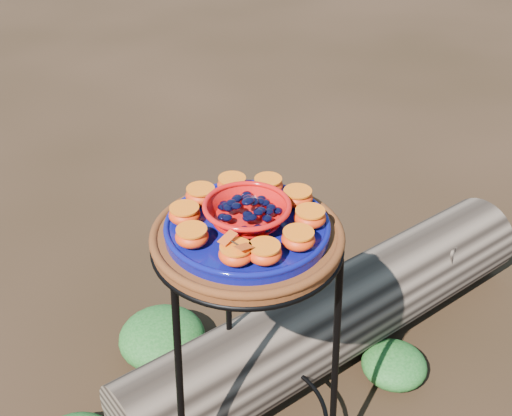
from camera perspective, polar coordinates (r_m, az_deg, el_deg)
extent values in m
cylinder|color=#58240A|center=(1.33, -0.78, -2.75)|extent=(0.39, 0.39, 0.03)
cylinder|color=#0E0756|center=(1.31, -0.79, -1.79)|extent=(0.34, 0.34, 0.02)
ellipsoid|color=#C93000|center=(1.20, -1.80, -4.11)|extent=(0.07, 0.07, 0.04)
ellipsoid|color=#C93000|center=(1.20, 0.76, -4.02)|extent=(0.07, 0.07, 0.04)
ellipsoid|color=#C93000|center=(1.23, 3.78, -2.79)|extent=(0.07, 0.07, 0.04)
ellipsoid|color=#C93000|center=(1.30, 4.81, -0.86)|extent=(0.07, 0.07, 0.04)
ellipsoid|color=#C93000|center=(1.36, 3.71, 0.93)|extent=(0.07, 0.07, 0.04)
ellipsoid|color=#C93000|center=(1.40, 1.08, 2.01)|extent=(0.07, 0.07, 0.04)
ellipsoid|color=#C93000|center=(1.40, -2.13, 2.08)|extent=(0.07, 0.07, 0.04)
ellipsoid|color=#C93000|center=(1.37, -4.92, 1.13)|extent=(0.07, 0.07, 0.04)
ellipsoid|color=#C93000|center=(1.31, -6.35, -0.59)|extent=(0.07, 0.07, 0.04)
ellipsoid|color=#C93000|center=(1.25, -5.72, -2.53)|extent=(0.07, 0.07, 0.04)
ellipsoid|color=#104112|center=(2.02, 12.18, -13.38)|extent=(0.20, 0.20, 0.10)
ellipsoid|color=#104112|center=(2.06, -8.35, -11.20)|extent=(0.27, 0.27, 0.13)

